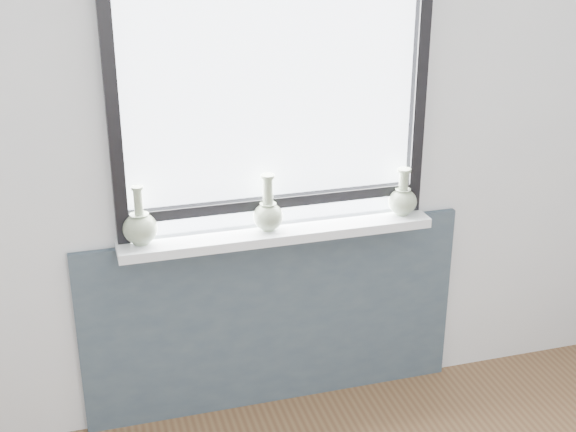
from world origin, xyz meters
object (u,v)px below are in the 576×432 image
object	(u,v)px
vase_b	(268,213)
vase_c	(403,199)
windowsill	(277,233)
vase_a	(140,226)

from	to	relation	value
vase_b	vase_c	size ratio (longest dim) A/B	1.16
vase_c	windowsill	bearing A→B (deg)	179.97
vase_a	vase_c	world-z (taller)	vase_a
windowsill	vase_c	bearing A→B (deg)	-0.03
vase_b	vase_c	distance (m)	0.60
windowsill	vase_b	xyz separation A→B (m)	(-0.04, -0.00, 0.09)
vase_a	vase_c	xyz separation A→B (m)	(1.12, -0.01, -0.00)
windowsill	vase_a	distance (m)	0.57
windowsill	vase_c	size ratio (longest dim) A/B	6.37
vase_c	vase_a	bearing A→B (deg)	179.51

